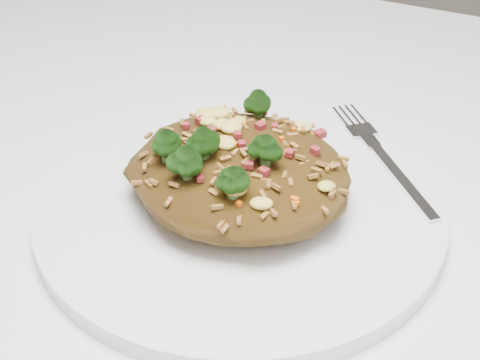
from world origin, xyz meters
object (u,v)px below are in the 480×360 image
at_px(dining_table, 353,290).
at_px(plate, 240,205).
at_px(fork, 387,162).
at_px(fried_rice, 239,163).

xyz_separation_m(dining_table, plate, (-0.08, -0.05, 0.10)).
height_order(dining_table, fork, fork).
distance_m(dining_table, fried_rice, 0.16).
bearing_deg(plate, fried_rice, -114.17).
relative_size(fried_rice, fork, 1.21).
bearing_deg(dining_table, fried_rice, -147.03).
xyz_separation_m(plate, fried_rice, (-0.00, -0.00, 0.04)).
relative_size(plate, fried_rice, 1.84).
height_order(plate, fried_rice, fried_rice).
distance_m(dining_table, fork, 0.11).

